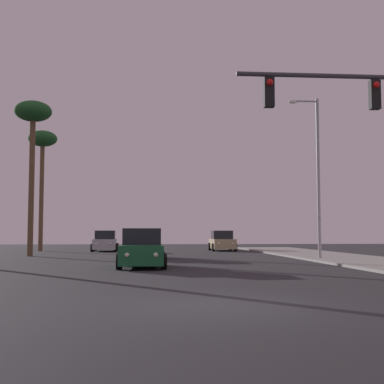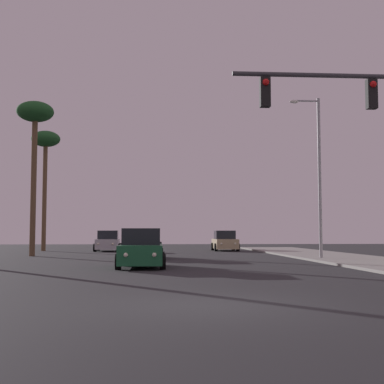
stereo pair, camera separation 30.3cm
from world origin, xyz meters
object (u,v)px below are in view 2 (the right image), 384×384
at_px(car_tan, 225,242).
at_px(street_lamp, 317,168).
at_px(car_silver, 108,242).
at_px(palm_tree_far, 46,146).
at_px(car_green, 141,250).
at_px(car_black, 145,245).
at_px(palm_tree_mid, 35,122).

distance_m(car_tan, street_lamp, 16.20).
bearing_deg(car_silver, palm_tree_far, -10.15).
bearing_deg(car_green, car_tan, -106.13).
xyz_separation_m(car_silver, street_lamp, (12.94, -14.96, 4.36)).
xyz_separation_m(car_black, car_green, (-0.02, -8.41, 0.00)).
bearing_deg(palm_tree_far, street_lamp, -40.74).
distance_m(car_black, palm_tree_mid, 11.36).
relative_size(car_tan, palm_tree_mid, 0.43).
distance_m(car_tan, car_green, 22.28).
bearing_deg(car_tan, car_black, 63.85).
distance_m(car_tan, palm_tree_far, 17.02).
height_order(car_tan, car_black, same).
xyz_separation_m(car_tan, street_lamp, (3.25, -15.26, 4.36)).
relative_size(car_green, car_silver, 1.00).
height_order(car_green, palm_tree_mid, palm_tree_mid).
distance_m(car_black, palm_tree_far, 17.83).
bearing_deg(street_lamp, car_tan, 102.04).
bearing_deg(car_green, palm_tree_far, -67.83).
distance_m(car_tan, palm_tree_mid, 18.50).
relative_size(car_black, car_silver, 1.00).
relative_size(car_black, palm_tree_mid, 0.43).
bearing_deg(palm_tree_mid, car_green, -58.38).
bearing_deg(car_silver, palm_tree_mid, 64.64).
bearing_deg(street_lamp, palm_tree_mid, 161.26).
xyz_separation_m(car_tan, car_green, (-6.44, -21.33, 0.00)).
distance_m(car_black, car_silver, 13.04).
bearing_deg(car_black, car_silver, -76.39).
bearing_deg(car_silver, car_black, 102.82).
relative_size(car_black, palm_tree_far, 0.43).
distance_m(car_green, street_lamp, 12.24).
height_order(street_lamp, palm_tree_far, palm_tree_far).
bearing_deg(palm_tree_far, car_tan, -1.90).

